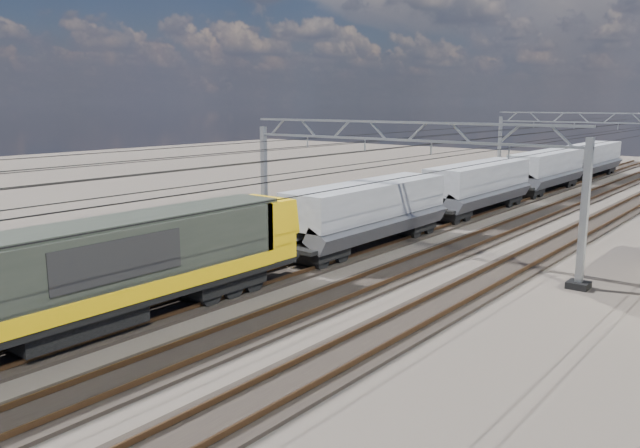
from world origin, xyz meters
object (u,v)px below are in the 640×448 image
Objects in this scene: locomotive at (71,276)px; hopper_wagon_fourth at (592,157)px; catenary_gantry_far at (594,146)px; hopper_wagon_mid at (479,184)px; catenary_gantry_mid at (396,183)px; hopper_wagon_third at (547,168)px; hopper_wagon_lead at (369,209)px.

hopper_wagon_fourth is (-0.00, 60.30, -0.09)m from locomotive.
catenary_gantry_far is 1.53× the size of hopper_wagon_mid.
catenary_gantry_far is (0.00, 36.00, 0.00)m from catenary_gantry_mid.
catenary_gantry_mid reaches higher than hopper_wagon_mid.
locomotive is 46.10m from hopper_wagon_third.
hopper_wagon_fourth is (-2.00, 43.10, -1.67)m from catenary_gantry_mid.
locomotive is at bearing -96.63° from catenary_gantry_mid.
hopper_wagon_lead is (-2.00, -35.50, -1.67)m from catenary_gantry_far.
catenary_gantry_mid is 1.53× the size of hopper_wagon_fourth.
hopper_wagon_lead is 1.00× the size of hopper_wagon_fourth.
hopper_wagon_lead is at bearing 90.00° from locomotive.
hopper_wagon_mid is at bearing -90.00° from hopper_wagon_third.
catenary_gantry_mid is 1.00× the size of catenary_gantry_far.
hopper_wagon_mid is (-2.00, -21.30, -1.67)m from catenary_gantry_far.
locomotive reaches higher than hopper_wagon_mid.
hopper_wagon_lead and hopper_wagon_mid have the same top height.
catenary_gantry_far is 7.56m from hopper_wagon_third.
locomotive reaches higher than hopper_wagon_lead.
hopper_wagon_lead is at bearing -90.00° from hopper_wagon_fourth.
catenary_gantry_far is at bearing 84.63° from hopper_wagon_mid.
locomotive reaches higher than hopper_wagon_fourth.
hopper_wagon_mid is 1.00× the size of hopper_wagon_third.
catenary_gantry_mid reaches higher than hopper_wagon_third.
hopper_wagon_lead and hopper_wagon_fourth have the same top height.
hopper_wagon_lead is at bearing -90.00° from hopper_wagon_mid.
catenary_gantry_mid is at bearing -86.04° from hopper_wagon_third.
locomotive is at bearing -90.00° from hopper_wagon_fourth.
hopper_wagon_third is 1.00× the size of hopper_wagon_fourth.
hopper_wagon_mid is (-0.00, 31.90, -0.09)m from locomotive.
hopper_wagon_mid is 14.20m from hopper_wagon_third.
hopper_wagon_lead is 1.00× the size of hopper_wagon_third.
locomotive is at bearing -90.00° from hopper_wagon_mid.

